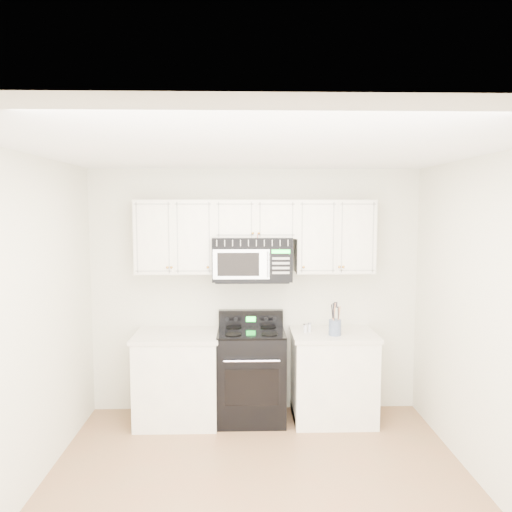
{
  "coord_description": "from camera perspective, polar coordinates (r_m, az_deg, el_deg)",
  "views": [
    {
      "loc": [
        -0.13,
        -3.54,
        2.2
      ],
      "look_at": [
        0.0,
        1.3,
        1.72
      ],
      "focal_mm": 35.0,
      "sensor_mm": 36.0,
      "label": 1
    }
  ],
  "objects": [
    {
      "name": "upper_cabinets",
      "position": [
        5.14,
        -0.08,
        2.66
      ],
      "size": [
        2.44,
        0.37,
        0.75
      ],
      "color": "white",
      "rests_on": "ground"
    },
    {
      "name": "utensil_crock",
      "position": [
        5.1,
        9.01,
        -7.96
      ],
      "size": [
        0.13,
        0.13,
        0.33
      ],
      "color": "#45566F",
      "rests_on": "base_cabinet_right"
    },
    {
      "name": "range",
      "position": [
        5.29,
        -0.55,
        -13.29
      ],
      "size": [
        0.69,
        0.63,
        1.1
      ],
      "color": "black",
      "rests_on": "ground"
    },
    {
      "name": "base_cabinet_right",
      "position": [
        5.37,
        8.78,
        -13.73
      ],
      "size": [
        0.86,
        0.65,
        0.92
      ],
      "color": "white",
      "rests_on": "ground"
    },
    {
      "name": "shaker_pepper",
      "position": [
        5.2,
        6.14,
        -8.09
      ],
      "size": [
        0.04,
        0.04,
        0.1
      ],
      "color": "silver",
      "rests_on": "base_cabinet_right"
    },
    {
      "name": "microwave",
      "position": [
        5.12,
        -0.45,
        -0.29
      ],
      "size": [
        0.8,
        0.45,
        0.44
      ],
      "color": "black",
      "rests_on": "ground"
    },
    {
      "name": "base_cabinet_left",
      "position": [
        5.33,
        -8.93,
        -13.87
      ],
      "size": [
        0.86,
        0.65,
        0.92
      ],
      "color": "white",
      "rests_on": "ground"
    },
    {
      "name": "shaker_salt",
      "position": [
        5.17,
        5.66,
        -8.18
      ],
      "size": [
        0.04,
        0.04,
        0.1
      ],
      "color": "silver",
      "rests_on": "base_cabinet_right"
    },
    {
      "name": "room",
      "position": [
        3.66,
        0.54,
        -8.59
      ],
      "size": [
        3.51,
        3.51,
        2.61
      ],
      "color": "brown",
      "rests_on": "ground"
    }
  ]
}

